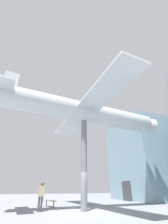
{
  "coord_description": "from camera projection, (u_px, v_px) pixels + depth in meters",
  "views": [
    {
      "loc": [
        11.59,
        -4.27,
        1.41
      ],
      "look_at": [
        0.0,
        0.0,
        7.74
      ],
      "focal_mm": 24.0,
      "sensor_mm": 36.0,
      "label": 1
    }
  ],
  "objects": [
    {
      "name": "glass_pavilion_left",
      "position": [
        163.0,
        160.0,
        23.7
      ],
      "size": [
        8.88,
        14.76,
        11.51
      ],
      "color": "#7593A3",
      "rests_on": "ground_plane"
    },
    {
      "name": "visitor_person",
      "position": [
        41.0,
        193.0,
        10.53
      ],
      "size": [
        0.28,
        0.41,
        1.88
      ],
      "rotation": [
        0.0,
        0.0,
        4.77
      ],
      "color": "#383842",
      "rests_on": "ground_plane"
    },
    {
      "name": "ground_plane",
      "position": [
        84.0,
        211.0,
        10.35
      ],
      "size": [
        80.0,
        80.0,
        0.0
      ],
      "primitive_type": "plane",
      "color": "gray"
    },
    {
      "name": "suspended_airplane",
      "position": [
        86.0,
        112.0,
        13.97
      ],
      "size": [
        14.3,
        16.34,
        3.26
      ],
      "rotation": [
        0.0,
        0.0,
        0.07
      ],
      "color": "#B2B7BC",
      "rests_on": "support_pylon_central"
    },
    {
      "name": "support_pylon_central",
      "position": [
        84.0,
        160.0,
        11.91
      ],
      "size": [
        0.49,
        0.49,
        6.82
      ],
      "color": "slate",
      "rests_on": "ground_plane"
    },
    {
      "name": "plaza_bench",
      "position": [
        50.0,
        201.0,
        13.02
      ],
      "size": [
        1.91,
        0.88,
        0.5
      ],
      "rotation": [
        0.0,
        0.0,
        0.27
      ],
      "color": "#846647",
      "rests_on": "ground_plane"
    }
  ]
}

